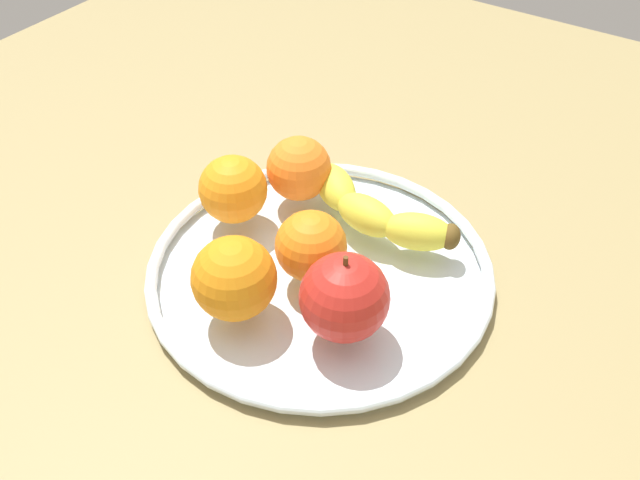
{
  "coord_description": "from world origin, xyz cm",
  "views": [
    {
      "loc": [
        27.09,
        -40.84,
        49.16
      ],
      "look_at": [
        0.0,
        0.0,
        4.8
      ],
      "focal_mm": 39.12,
      "sensor_mm": 36.0,
      "label": 1
    }
  ],
  "objects_px": {
    "orange_back_right": "(308,245)",
    "orange_back_left": "(233,189)",
    "banana": "(376,212)",
    "apple": "(344,297)",
    "fruit_bowl": "(320,269)",
    "orange_front_left": "(234,278)",
    "orange_front_right": "(299,168)"
  },
  "relations": [
    {
      "from": "banana",
      "to": "orange_back_right",
      "type": "bearing_deg",
      "value": -93.62
    },
    {
      "from": "fruit_bowl",
      "to": "banana",
      "type": "relative_size",
      "value": 1.79
    },
    {
      "from": "fruit_bowl",
      "to": "banana",
      "type": "bearing_deg",
      "value": 77.94
    },
    {
      "from": "banana",
      "to": "orange_front_left",
      "type": "height_order",
      "value": "orange_front_left"
    },
    {
      "from": "apple",
      "to": "orange_back_right",
      "type": "bearing_deg",
      "value": 147.35
    },
    {
      "from": "orange_back_right",
      "to": "orange_back_left",
      "type": "bearing_deg",
      "value": 166.9
    },
    {
      "from": "fruit_bowl",
      "to": "orange_back_right",
      "type": "height_order",
      "value": "orange_back_right"
    },
    {
      "from": "fruit_bowl",
      "to": "orange_front_left",
      "type": "xyz_separation_m",
      "value": [
        -0.03,
        -0.09,
        0.05
      ]
    },
    {
      "from": "apple",
      "to": "orange_front_right",
      "type": "height_order",
      "value": "apple"
    },
    {
      "from": "orange_back_left",
      "to": "apple",
      "type": "bearing_deg",
      "value": -21.12
    },
    {
      "from": "fruit_bowl",
      "to": "orange_back_left",
      "type": "bearing_deg",
      "value": 174.78
    },
    {
      "from": "apple",
      "to": "orange_front_left",
      "type": "height_order",
      "value": "apple"
    },
    {
      "from": "apple",
      "to": "orange_front_left",
      "type": "distance_m",
      "value": 0.1
    },
    {
      "from": "orange_back_right",
      "to": "orange_back_left",
      "type": "xyz_separation_m",
      "value": [
        -0.11,
        0.03,
        0.0
      ]
    },
    {
      "from": "banana",
      "to": "fruit_bowl",
      "type": "bearing_deg",
      "value": -93.69
    },
    {
      "from": "banana",
      "to": "orange_back_right",
      "type": "relative_size",
      "value": 2.79
    },
    {
      "from": "orange_front_left",
      "to": "orange_front_right",
      "type": "bearing_deg",
      "value": 105.97
    },
    {
      "from": "banana",
      "to": "orange_front_right",
      "type": "relative_size",
      "value": 2.74
    },
    {
      "from": "apple",
      "to": "orange_back_right",
      "type": "xyz_separation_m",
      "value": [
        -0.07,
        0.04,
        -0.01
      ]
    },
    {
      "from": "fruit_bowl",
      "to": "orange_back_left",
      "type": "xyz_separation_m",
      "value": [
        -0.11,
        0.01,
        0.04
      ]
    },
    {
      "from": "banana",
      "to": "apple",
      "type": "bearing_deg",
      "value": -62.55
    },
    {
      "from": "orange_front_right",
      "to": "orange_front_left",
      "type": "distance_m",
      "value": 0.18
    },
    {
      "from": "orange_back_left",
      "to": "banana",
      "type": "bearing_deg",
      "value": 27.31
    },
    {
      "from": "orange_back_right",
      "to": "orange_back_left",
      "type": "relative_size",
      "value": 0.96
    },
    {
      "from": "banana",
      "to": "orange_front_left",
      "type": "relative_size",
      "value": 2.48
    },
    {
      "from": "orange_back_right",
      "to": "orange_back_left",
      "type": "height_order",
      "value": "orange_back_left"
    },
    {
      "from": "orange_back_left",
      "to": "orange_back_right",
      "type": "bearing_deg",
      "value": -13.1
    },
    {
      "from": "fruit_bowl",
      "to": "orange_front_right",
      "type": "bearing_deg",
      "value": 135.28
    },
    {
      "from": "fruit_bowl",
      "to": "orange_back_left",
      "type": "distance_m",
      "value": 0.12
    },
    {
      "from": "banana",
      "to": "orange_back_left",
      "type": "distance_m",
      "value": 0.15
    },
    {
      "from": "fruit_bowl",
      "to": "apple",
      "type": "bearing_deg",
      "value": -42.42
    },
    {
      "from": "banana",
      "to": "orange_back_left",
      "type": "bearing_deg",
      "value": -144.32
    }
  ]
}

